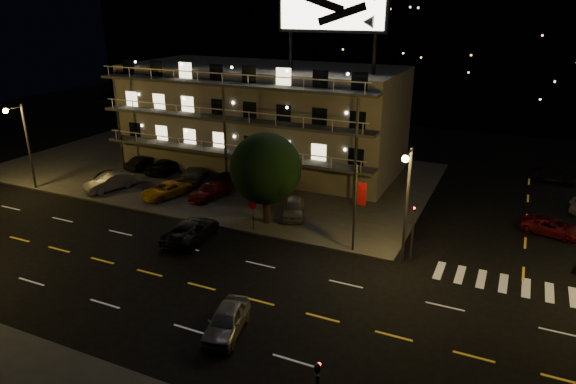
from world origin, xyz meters
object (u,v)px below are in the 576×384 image
at_px(lot_car_2, 166,190).
at_px(lot_car_7, 194,174).
at_px(lot_car_4, 293,208).
at_px(road_car_west, 191,231).
at_px(tree, 265,171).
at_px(road_car_east, 227,320).

relative_size(lot_car_2, lot_car_7, 0.93).
relative_size(lot_car_2, lot_car_4, 1.07).
bearing_deg(road_car_west, lot_car_2, -46.63).
distance_m(tree, lot_car_7, 12.84).
xyz_separation_m(tree, lot_car_2, (-10.66, 1.35, -3.64)).
distance_m(lot_car_2, road_car_east, 21.31).
bearing_deg(lot_car_4, lot_car_7, 141.23).
bearing_deg(tree, lot_car_7, 151.23).
relative_size(tree, lot_car_4, 1.68).
xyz_separation_m(tree, lot_car_4, (1.46, 2.04, -3.55)).
distance_m(tree, road_car_west, 7.14).
relative_size(lot_car_2, road_car_east, 1.09).
height_order(lot_car_7, road_car_east, lot_car_7).
height_order(tree, lot_car_7, tree).
xyz_separation_m(tree, road_car_west, (-3.65, -4.91, -3.67)).
relative_size(lot_car_2, road_car_west, 0.85).
xyz_separation_m(lot_car_7, road_car_east, (15.41, -19.46, -0.15)).
relative_size(lot_car_4, lot_car_7, 0.87).
xyz_separation_m(lot_car_4, lot_car_7, (-12.27, 3.89, -0.02)).
bearing_deg(road_car_west, road_car_east, 128.87).
bearing_deg(lot_car_2, lot_car_7, 108.39).
bearing_deg(lot_car_7, lot_car_4, 141.97).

